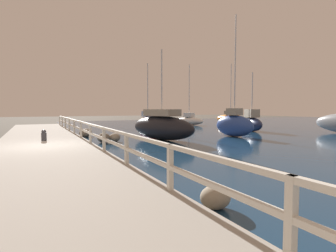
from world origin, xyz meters
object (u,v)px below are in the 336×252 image
at_px(sailboat_orange, 230,118).
at_px(sailboat_navy, 252,122).
at_px(mooring_bollard, 44,135).
at_px(sailboat_blue, 234,124).
at_px(sailboat_black, 162,127).
at_px(sailboat_white, 189,120).
at_px(sailboat_red, 148,122).

distance_m(sailboat_orange, sailboat_navy, 11.46).
height_order(mooring_bollard, sailboat_blue, sailboat_blue).
relative_size(sailboat_blue, sailboat_black, 1.48).
relative_size(sailboat_orange, sailboat_blue, 0.93).
xyz_separation_m(sailboat_orange, sailboat_white, (-6.18, 0.17, -0.11)).
xyz_separation_m(mooring_bollard, sailboat_red, (8.69, 7.29, 0.13)).
height_order(sailboat_blue, sailboat_navy, sailboat_blue).
relative_size(mooring_bollard, sailboat_red, 0.10).
height_order(sailboat_blue, sailboat_black, sailboat_blue).
relative_size(sailboat_black, sailboat_navy, 1.11).
bearing_deg(sailboat_orange, sailboat_blue, -134.07).
bearing_deg(sailboat_navy, sailboat_blue, -123.17).
distance_m(sailboat_orange, sailboat_black, 19.75).
bearing_deg(sailboat_red, sailboat_orange, 30.96).
xyz_separation_m(mooring_bollard, sailboat_orange, (22.23, 11.97, 0.11)).
distance_m(sailboat_black, sailboat_white, 15.44).
relative_size(mooring_bollard, sailboat_navy, 0.11).
height_order(sailboat_orange, sailboat_navy, sailboat_orange).
bearing_deg(sailboat_red, sailboat_blue, -56.86).
bearing_deg(mooring_bollard, sailboat_blue, -2.94).
height_order(mooring_bollard, sailboat_orange, sailboat_orange).
height_order(mooring_bollard, sailboat_red, sailboat_red).
relative_size(sailboat_red, sailboat_black, 1.08).
distance_m(sailboat_blue, sailboat_navy, 5.26).
bearing_deg(sailboat_white, sailboat_navy, -105.08).
bearing_deg(sailboat_navy, sailboat_orange, 82.45).
height_order(sailboat_orange, sailboat_blue, sailboat_blue).
bearing_deg(sailboat_navy, mooring_bollard, -147.93).
height_order(sailboat_red, sailboat_black, sailboat_red).
bearing_deg(sailboat_blue, sailboat_navy, 23.15).
relative_size(sailboat_orange, sailboat_navy, 1.53).
bearing_deg(mooring_bollard, sailboat_red, 39.99).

